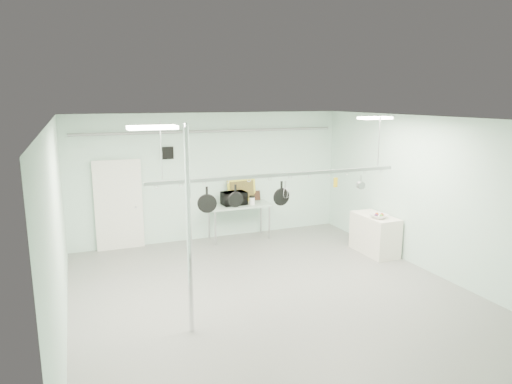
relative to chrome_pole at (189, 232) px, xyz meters
name	(u,v)px	position (x,y,z in m)	size (l,w,h in m)	color
floor	(276,298)	(1.70, 0.60, -1.60)	(8.00, 8.00, 0.00)	gray
ceiling	(277,120)	(1.70, 0.60, 1.59)	(7.00, 8.00, 0.02)	silver
back_wall	(211,177)	(1.70, 4.59, 0.00)	(7.00, 0.02, 3.20)	silver
right_wall	(434,196)	(5.19, 0.60, 0.00)	(0.02, 8.00, 3.20)	silver
door	(119,206)	(-0.60, 4.54, -0.55)	(1.10, 0.10, 2.20)	silver
wall_vent	(167,153)	(0.60, 4.57, 0.65)	(0.30, 0.04, 0.30)	black
conduit_pipe	(211,131)	(1.70, 4.50, 1.15)	(0.07, 0.07, 6.60)	gray
chrome_pole	(189,232)	(0.00, 0.00, 0.00)	(0.08, 0.08, 3.20)	silver
prep_table	(239,207)	(2.30, 4.20, -0.77)	(1.60, 0.70, 0.91)	#9CB7A3
side_cabinet	(375,234)	(4.85, 2.00, -1.15)	(0.60, 1.20, 0.90)	white
pot_rack	(280,173)	(1.90, 0.90, 0.63)	(4.80, 0.06, 1.00)	#B7B7BC
light_panel_left	(152,128)	(-0.50, -0.20, 1.56)	(0.65, 0.30, 0.05)	white
light_panel_right	(375,118)	(4.10, 1.20, 1.56)	(0.65, 0.30, 0.05)	white
microwave	(234,198)	(2.17, 4.22, -0.53)	(0.60, 0.41, 0.33)	black
coffee_canister	(252,201)	(2.60, 4.06, -0.60)	(0.13, 0.13, 0.19)	white
painting_large	(242,191)	(2.48, 4.50, -0.41)	(0.78, 0.05, 0.58)	gold
painting_small	(255,196)	(2.85, 4.50, -0.57)	(0.30, 0.04, 0.25)	black
fruit_bowl	(379,216)	(4.77, 1.77, -0.65)	(0.38, 0.38, 0.09)	silver
skillet_left	(207,199)	(0.54, 0.90, 0.27)	(0.32, 0.06, 0.43)	black
skillet_mid	(236,195)	(1.05, 0.90, 0.29)	(0.27, 0.06, 0.39)	black
skillet_right	(281,193)	(1.93, 0.90, 0.26)	(0.32, 0.06, 0.45)	black
whisk	(285,190)	(2.00, 0.90, 0.32)	(0.19, 0.19, 0.34)	silver
grater	(336,182)	(3.06, 0.90, 0.38)	(0.08, 0.02, 0.20)	yellow
saucepan	(361,182)	(3.63, 0.90, 0.35)	(0.15, 0.09, 0.28)	silver
fruit_cluster	(379,214)	(4.77, 1.77, -0.61)	(0.24, 0.24, 0.09)	#A62B0F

